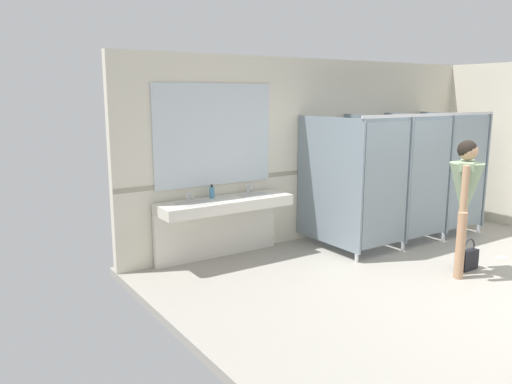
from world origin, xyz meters
TOP-DOWN VIEW (x-y plane):
  - ground_plane at (0.00, 0.00)m, footprint 6.68×5.69m
  - wall_back at (0.00, 2.60)m, footprint 6.68×0.12m
  - wall_back_tile_band at (0.00, 2.54)m, footprint 6.68×0.01m
  - vanity_counter at (-1.94, 2.34)m, footprint 1.85×0.53m
  - mirror_panel at (-1.94, 2.53)m, footprint 1.75×0.02m
  - bathroom_stalls at (0.85, 1.65)m, footprint 2.79×1.35m
  - person_standing at (0.18, 0.18)m, footprint 0.55×0.55m
  - handbag at (0.48, 0.25)m, footprint 0.29×0.11m
  - soap_dispenser at (-2.05, 2.42)m, footprint 0.07×0.07m
  - floor_drain_cover at (1.31, 0.29)m, footprint 0.14×0.14m

SIDE VIEW (x-z plane):
  - ground_plane at x=0.00m, z-range -0.10..0.00m
  - floor_drain_cover at x=1.31m, z-range 0.00..0.01m
  - handbag at x=0.48m, z-range -0.06..0.35m
  - vanity_counter at x=-1.94m, z-range 0.14..1.10m
  - soap_dispenser at x=-2.05m, z-range 0.84..1.02m
  - bathroom_stalls at x=0.85m, z-range 0.05..1.99m
  - wall_back_tile_band at x=0.00m, z-range 1.02..1.08m
  - person_standing at x=0.18m, z-range 0.23..1.91m
  - wall_back at x=0.00m, z-range 0.00..2.73m
  - mirror_panel at x=-1.94m, z-range 1.00..2.35m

